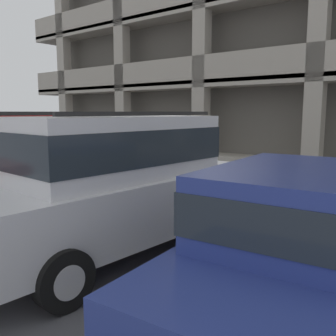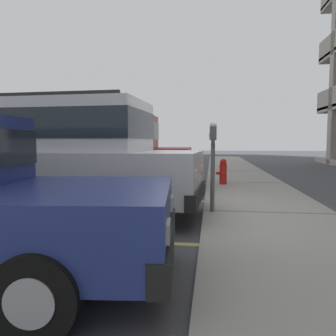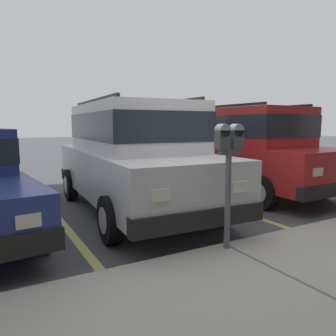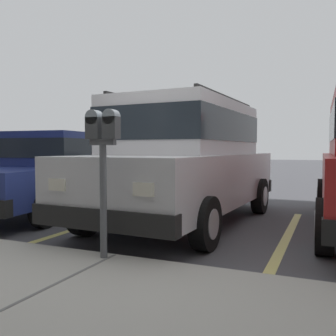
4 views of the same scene
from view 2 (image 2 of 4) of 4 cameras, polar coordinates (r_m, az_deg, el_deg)
name	(u,v)px [view 2 (image 2 of 4)]	position (r m, az deg, el deg)	size (l,w,h in m)	color
ground_plane	(192,220)	(5.70, 4.12, -9.00)	(80.00, 80.00, 0.10)	#4C4C51
sidewalk	(270,216)	(5.75, 17.30, -7.96)	(40.00, 2.20, 0.12)	#9E9B93
parking_stall_lines	(78,240)	(4.57, -15.33, -11.96)	(12.16, 4.80, 0.01)	#DBD16B
silver_suv	(62,153)	(5.96, -17.91, 2.44)	(2.18, 4.86, 2.03)	silver
red_sedan	(101,149)	(8.88, -11.64, 3.24)	(2.09, 4.82, 2.03)	red
parking_meter_near	(213,145)	(5.47, 7.83, 3.93)	(0.35, 0.12, 1.49)	#595B60
fire_hydrant	(223,172)	(9.11, 9.56, -0.63)	(0.30, 0.30, 0.70)	red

